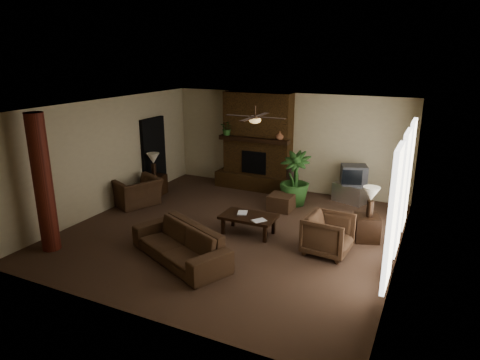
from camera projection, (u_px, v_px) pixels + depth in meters
The scene contains 23 objects.
room_shell at pixel (232, 172), 9.18m from camera, with size 7.00×7.00×7.00m.
fireplace at pixel (257, 150), 12.37m from camera, with size 2.40×0.70×2.80m.
windows at pixel (401, 193), 7.94m from camera, with size 0.08×3.65×2.35m.
log_column at pixel (43, 184), 8.33m from camera, with size 0.36×0.36×2.80m, color maroon.
doorway at pixel (154, 154), 12.26m from camera, with size 0.10×1.00×2.10m, color black.
ceiling_fan at pixel (255, 119), 8.95m from camera, with size 1.35×1.35×0.37m.
sofa at pixel (180, 238), 8.17m from camera, with size 2.28×0.67×0.89m, color #432D1C.
armchair_left at pixel (136, 187), 11.11m from camera, with size 1.11×0.72×0.97m, color #432D1C.
armchair_right at pixel (328, 233), 8.42m from camera, with size 0.86×0.81×0.89m, color #432D1C.
coffee_table at pixel (248, 218), 9.35m from camera, with size 1.20×0.70×0.43m.
ottoman at pixel (281, 202), 10.84m from camera, with size 0.60×0.60×0.40m, color #432D1C.
tv_stand at pixel (350, 193), 11.42m from camera, with size 0.85×0.50×0.50m, color silver.
tv at pixel (354, 175), 11.24m from camera, with size 0.78×0.71×0.52m.
floor_vase at pixel (291, 179), 12.07m from camera, with size 0.34×0.34×0.77m.
floor_plant at pixel (294, 190), 11.18m from camera, with size 0.79×1.42×0.79m, color #295220.
side_table_left at pixel (156, 185), 12.04m from camera, with size 0.50×0.50×0.55m, color black.
lamp_left at pixel (153, 160), 11.80m from camera, with size 0.42×0.42×0.65m.
side_table_right at pixel (367, 228), 9.06m from camera, with size 0.50×0.50×0.55m, color black.
lamp_right at pixel (371, 196), 8.84m from camera, with size 0.45×0.45×0.65m.
mantel_plant at pixel (227, 130), 12.30m from camera, with size 0.38×0.42×0.33m, color #295220.
mantel_vase at pixel (280, 136), 11.69m from camera, with size 0.22×0.23×0.22m, color #985D3D.
book_a at pixel (238, 207), 9.43m from camera, with size 0.22×0.03×0.29m, color #999999.
book_b at pixel (257, 213), 9.08m from camera, with size 0.21×0.02×0.29m, color #999999.
Camera 1 is at (3.99, -7.90, 3.88)m, focal length 31.78 mm.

